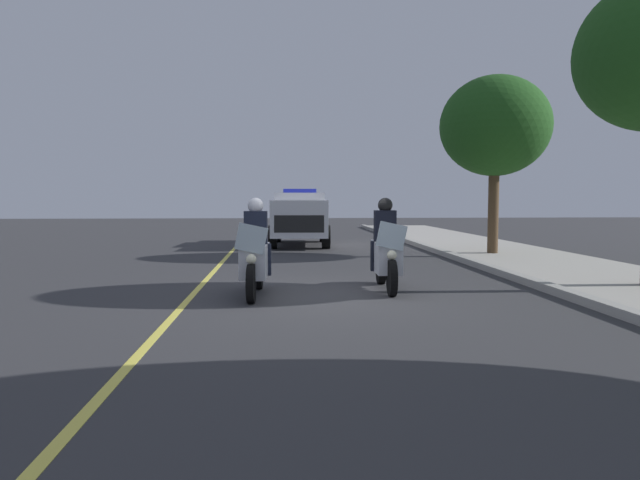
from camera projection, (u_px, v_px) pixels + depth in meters
name	position (u px, v px, depth m)	size (l,w,h in m)	color
ground_plane	(324.00, 295.00, 10.25)	(80.00, 80.00, 0.00)	#333335
curb_strip	(552.00, 289.00, 10.52)	(48.00, 0.24, 0.15)	#9E9B93
lane_stripe_center	(191.00, 297.00, 10.09)	(48.00, 0.12, 0.01)	#E0D14C
police_motorcycle_lead_left	(255.00, 256.00, 10.21)	(2.14, 0.59, 1.72)	black
police_motorcycle_lead_right	(386.00, 252.00, 10.86)	(2.14, 0.59, 1.72)	black
police_suv	(300.00, 216.00, 21.23)	(4.98, 2.25, 2.05)	silver
tree_far_back	(495.00, 127.00, 16.91)	(3.18, 3.18, 5.16)	#4C3823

